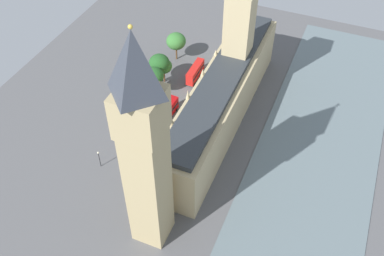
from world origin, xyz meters
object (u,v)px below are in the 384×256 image
(pedestrian_opposite_hall, at_px, (228,57))
(plane_tree_far_end, at_px, (159,63))
(plane_tree_leading, at_px, (176,41))
(street_lamp_near_tower, at_px, (99,156))
(street_lamp_slot_10, at_px, (161,76))
(double_decker_bus_under_trees, at_px, (167,111))
(parliament_building, at_px, (223,94))
(plane_tree_midblock, at_px, (164,66))
(car_silver_trailing, at_px, (144,160))
(plane_tree_by_river_gate, at_px, (154,76))
(clock_tower, at_px, (144,149))
(car_yellow_cab_corner, at_px, (147,134))
(double_decker_bus_kerbside, at_px, (195,72))

(pedestrian_opposite_hall, distance_m, plane_tree_far_end, 27.66)
(plane_tree_far_end, relative_size, plane_tree_leading, 1.04)
(plane_tree_leading, distance_m, street_lamp_near_tower, 53.51)
(street_lamp_slot_10, bearing_deg, double_decker_bus_under_trees, 122.12)
(parliament_building, distance_m, pedestrian_opposite_hall, 31.67)
(plane_tree_midblock, bearing_deg, street_lamp_slot_10, 92.25)
(pedestrian_opposite_hall, relative_size, plane_tree_far_end, 0.15)
(double_decker_bus_under_trees, xyz_separation_m, car_silver_trailing, (-1.72, 18.97, -1.75))
(parliament_building, height_order, plane_tree_far_end, parliament_building)
(double_decker_bus_under_trees, xyz_separation_m, street_lamp_slot_10, (8.14, -12.97, 1.68))
(plane_tree_leading, relative_size, street_lamp_near_tower, 1.78)
(car_silver_trailing, xyz_separation_m, plane_tree_leading, (11.37, -47.68, 6.54))
(double_decker_bus_under_trees, height_order, plane_tree_by_river_gate, plane_tree_by_river_gate)
(street_lamp_near_tower, xyz_separation_m, street_lamp_slot_10, (-0.75, -37.66, 0.21))
(clock_tower, distance_m, pedestrian_opposite_hall, 79.19)
(plane_tree_far_end, relative_size, street_lamp_slot_10, 1.75)
(plane_tree_midblock, height_order, plane_tree_far_end, plane_tree_far_end)
(car_yellow_cab_corner, bearing_deg, plane_tree_midblock, -72.33)
(parliament_building, relative_size, plane_tree_midblock, 8.16)
(parliament_building, xyz_separation_m, street_lamp_near_tower, (24.23, 31.11, -5.51))
(double_decker_bus_under_trees, distance_m, plane_tree_midblock, 17.96)
(car_yellow_cab_corner, bearing_deg, plane_tree_by_river_gate, -67.13)
(clock_tower, relative_size, plane_tree_by_river_gate, 5.55)
(plane_tree_midblock, bearing_deg, plane_tree_by_river_gate, 90.07)
(plane_tree_leading, bearing_deg, double_decker_bus_kerbside, 143.80)
(plane_tree_midblock, distance_m, plane_tree_leading, 13.31)
(street_lamp_near_tower, bearing_deg, parliament_building, -127.92)
(double_decker_bus_kerbside, height_order, plane_tree_by_river_gate, plane_tree_by_river_gate)
(plane_tree_by_river_gate, bearing_deg, car_silver_trailing, 110.07)
(parliament_building, xyz_separation_m, clock_tower, (1.68, 44.01, 20.42))
(clock_tower, bearing_deg, car_yellow_cab_corner, -60.55)
(car_silver_trailing, bearing_deg, street_lamp_slot_10, -75.04)
(clock_tower, bearing_deg, plane_tree_far_end, -66.22)
(double_decker_bus_under_trees, height_order, car_silver_trailing, double_decker_bus_under_trees)
(clock_tower, xyz_separation_m, plane_tree_far_end, (23.05, -52.33, -22.17))
(street_lamp_near_tower, bearing_deg, double_decker_bus_under_trees, -109.80)
(plane_tree_by_river_gate, distance_m, plane_tree_leading, 20.50)
(street_lamp_slot_10, bearing_deg, pedestrian_opposite_hall, -124.01)
(plane_tree_leading, xyz_separation_m, street_lamp_near_tower, (-0.76, 53.40, -3.32))
(plane_tree_by_river_gate, relative_size, plane_tree_leading, 1.01)
(double_decker_bus_kerbside, height_order, street_lamp_slot_10, street_lamp_slot_10)
(double_decker_bus_under_trees, bearing_deg, parliament_building, 26.17)
(plane_tree_far_end, xyz_separation_m, street_lamp_slot_10, (-1.25, 1.78, -3.55))
(car_silver_trailing, distance_m, plane_tree_leading, 49.45)
(double_decker_bus_kerbside, height_order, street_lamp_near_tower, street_lamp_near_tower)
(double_decker_bus_under_trees, height_order, plane_tree_far_end, plane_tree_far_end)
(double_decker_bus_kerbside, distance_m, double_decker_bus_under_trees, 21.25)
(double_decker_bus_kerbside, xyz_separation_m, car_silver_trailing, (-1.16, 40.21, -1.75))
(parliament_building, xyz_separation_m, pedestrian_opposite_hall, (8.15, -29.28, -8.90))
(clock_tower, height_order, pedestrian_opposite_hall, clock_tower)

